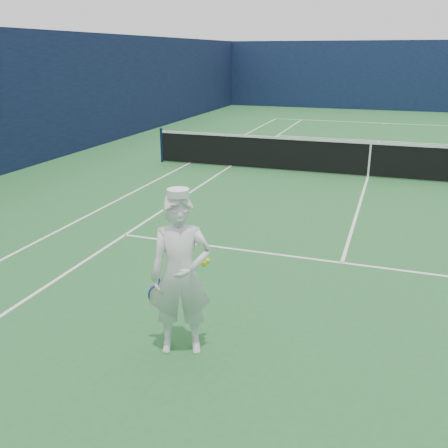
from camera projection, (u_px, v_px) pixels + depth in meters
The scene contains 5 objects.
ground at pixel (368, 177), 14.06m from camera, with size 80.00×80.00×0.00m, color #25612D.
court_markings at pixel (368, 177), 14.06m from camera, with size 11.03×23.83×0.01m.
windscreen_fence at pixel (375, 105), 13.41m from camera, with size 20.12×36.12×4.00m.
tennis_net at pixel (370, 158), 13.88m from camera, with size 12.88×0.09×1.07m.
tennis_player at pixel (181, 275), 5.63m from camera, with size 0.89×0.68×1.97m.
Camera 1 is at (0.63, -14.30, 3.35)m, focal length 40.00 mm.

